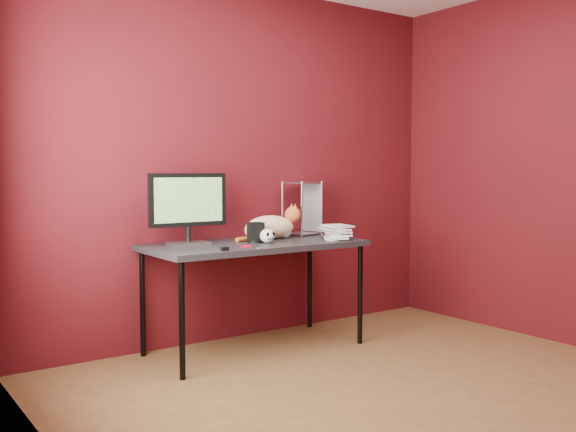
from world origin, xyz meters
TOP-DOWN VIEW (x-y plane):
  - room at (0.00, 0.00)m, footprint 3.52×3.52m
  - desk at (-0.15, 1.37)m, footprint 1.50×0.70m
  - monitor at (-0.59, 1.50)m, footprint 0.55×0.18m
  - cat at (0.06, 1.49)m, footprint 0.54×0.25m
  - skull_mug at (-0.11, 1.27)m, footprint 0.10×0.10m
  - speaker at (-0.15, 1.36)m, footprint 0.12×0.12m
  - book_stack at (0.36, 1.25)m, footprint 0.27×0.29m
  - wire_rack at (0.42, 1.60)m, footprint 0.28×0.24m
  - pocket_knife at (-0.36, 1.15)m, footprint 0.07×0.04m
  - black_gadget at (-0.55, 1.08)m, footprint 0.05×0.03m
  - washer at (-0.30, 1.08)m, footprint 0.04×0.04m

SIDE VIEW (x-z plane):
  - desk at x=-0.15m, z-range 0.32..1.07m
  - washer at x=-0.30m, z-range 0.75..0.75m
  - pocket_knife at x=-0.36m, z-range 0.75..0.76m
  - black_gadget at x=-0.55m, z-range 0.75..0.77m
  - skull_mug at x=-0.11m, z-range 0.75..0.85m
  - speaker at x=-0.15m, z-range 0.75..0.88m
  - cat at x=0.06m, z-range 0.71..0.96m
  - wire_rack at x=0.42m, z-range 0.75..1.16m
  - monitor at x=-0.59m, z-range 0.78..1.25m
  - book_stack at x=0.36m, z-range 0.75..1.90m
  - room at x=0.00m, z-range 0.14..2.75m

